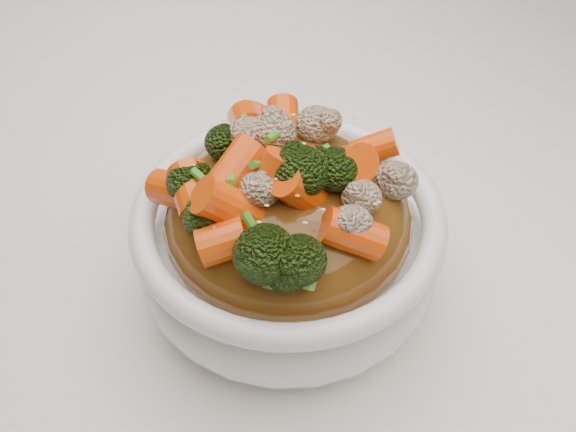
# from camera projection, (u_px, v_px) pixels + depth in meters

# --- Properties ---
(tablecloth) EXTENTS (1.20, 0.80, 0.04)m
(tablecloth) POSITION_uv_depth(u_px,v_px,m) (358.00, 263.00, 0.50)
(tablecloth) COLOR white
(tablecloth) RESTS_ON dining_table
(bowl) EXTENTS (0.24, 0.24, 0.08)m
(bowl) POSITION_uv_depth(u_px,v_px,m) (288.00, 247.00, 0.44)
(bowl) COLOR white
(bowl) RESTS_ON tablecloth
(sauce_base) EXTENTS (0.19, 0.19, 0.08)m
(sauce_base) POSITION_uv_depth(u_px,v_px,m) (288.00, 219.00, 0.42)
(sauce_base) COLOR brown
(sauce_base) RESTS_ON bowl
(carrots) EXTENTS (0.19, 0.19, 0.04)m
(carrots) POSITION_uv_depth(u_px,v_px,m) (288.00, 150.00, 0.38)
(carrots) COLOR #EA4907
(carrots) RESTS_ON sauce_base
(broccoli) EXTENTS (0.19, 0.19, 0.04)m
(broccoli) POSITION_uv_depth(u_px,v_px,m) (288.00, 151.00, 0.38)
(broccoli) COLOR black
(broccoli) RESTS_ON sauce_base
(cauliflower) EXTENTS (0.19, 0.19, 0.03)m
(cauliflower) POSITION_uv_depth(u_px,v_px,m) (288.00, 154.00, 0.38)
(cauliflower) COLOR tan
(cauliflower) RESTS_ON sauce_base
(scallions) EXTENTS (0.14, 0.14, 0.02)m
(scallions) POSITION_uv_depth(u_px,v_px,m) (288.00, 149.00, 0.38)
(scallions) COLOR #3A841E
(scallions) RESTS_ON sauce_base
(sesame_seeds) EXTENTS (0.17, 0.17, 0.01)m
(sesame_seeds) POSITION_uv_depth(u_px,v_px,m) (288.00, 149.00, 0.38)
(sesame_seeds) COLOR beige
(sesame_seeds) RESTS_ON sauce_base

